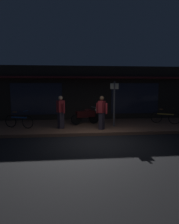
% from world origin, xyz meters
% --- Properties ---
extents(ground_plane, '(60.00, 60.00, 0.00)m').
position_xyz_m(ground_plane, '(0.00, 0.00, 0.00)').
color(ground_plane, black).
extents(sidewalk_slab, '(18.00, 4.00, 0.15)m').
position_xyz_m(sidewalk_slab, '(0.00, 3.00, 0.07)').
color(sidewalk_slab, brown).
rests_on(sidewalk_slab, ground_plane).
extents(storefront_building, '(18.00, 3.30, 3.60)m').
position_xyz_m(storefront_building, '(0.00, 6.39, 1.80)').
color(storefront_building, black).
rests_on(storefront_building, ground_plane).
extents(motorcycle, '(1.64, 0.77, 0.97)m').
position_xyz_m(motorcycle, '(-0.22, 3.27, 0.65)').
color(motorcycle, black).
rests_on(motorcycle, sidewalk_slab).
extents(bicycle_parked, '(1.56, 0.67, 0.91)m').
position_xyz_m(bicycle_parked, '(-3.76, 2.53, 0.51)').
color(bicycle_parked, black).
rests_on(bicycle_parked, sidewalk_slab).
extents(bicycle_extra, '(1.41, 0.94, 0.91)m').
position_xyz_m(bicycle_extra, '(4.37, 2.97, 0.51)').
color(bicycle_extra, black).
rests_on(bicycle_extra, sidewalk_slab).
extents(person_photographer, '(0.47, 0.52, 1.67)m').
position_xyz_m(person_photographer, '(-1.59, 2.17, 1.03)').
color(person_photographer, '#28232D').
rests_on(person_photographer, sidewalk_slab).
extents(person_bystander, '(0.55, 0.44, 1.67)m').
position_xyz_m(person_bystander, '(0.43, 1.70, 1.03)').
color(person_bystander, '#28232D').
rests_on(person_bystander, sidewalk_slab).
extents(sign_post, '(0.44, 0.09, 2.40)m').
position_xyz_m(sign_post, '(1.22, 2.43, 1.51)').
color(sign_post, '#47474C').
rests_on(sign_post, sidewalk_slab).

